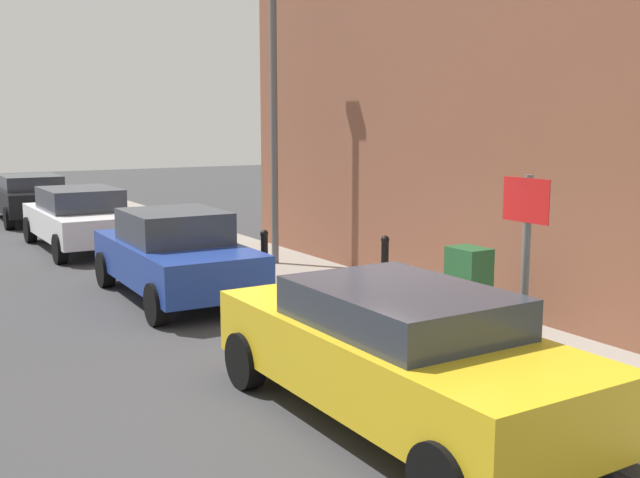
{
  "coord_description": "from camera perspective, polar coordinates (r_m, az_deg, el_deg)",
  "views": [
    {
      "loc": [
        -4.68,
        -6.92,
        2.96
      ],
      "look_at": [
        1.09,
        2.68,
        1.2
      ],
      "focal_mm": 41.89,
      "sensor_mm": 36.0,
      "label": 1
    }
  ],
  "objects": [
    {
      "name": "ground",
      "position": [
        8.87,
        2.94,
        -10.59
      ],
      "size": [
        80.0,
        80.0,
        0.0
      ],
      "primitive_type": "plane",
      "color": "#38383A"
    },
    {
      "name": "sidewalk",
      "position": [
        14.78,
        -3.97,
        -2.35
      ],
      "size": [
        2.61,
        30.0,
        0.15
      ],
      "primitive_type": "cube",
      "color": "gray",
      "rests_on": "ground"
    },
    {
      "name": "corner_building",
      "position": [
        15.38,
        16.73,
        15.72
      ],
      "size": [
        6.74,
        10.87,
        9.75
      ],
      "color": "brown",
      "rests_on": "ground"
    },
    {
      "name": "car_yellow",
      "position": [
        7.4,
        5.82,
        -8.49
      ],
      "size": [
        1.88,
        4.47,
        1.4
      ],
      "rotation": [
        0.0,
        0.0,
        1.58
      ],
      "color": "gold",
      "rests_on": "ground"
    },
    {
      "name": "car_blue",
      "position": [
        12.78,
        -11.01,
        -1.15
      ],
      "size": [
        1.91,
        4.14,
        1.5
      ],
      "rotation": [
        0.0,
        0.0,
        1.55
      ],
      "color": "navy",
      "rests_on": "ground"
    },
    {
      "name": "car_white",
      "position": [
        18.33,
        -17.81,
        1.58
      ],
      "size": [
        1.94,
        4.39,
        1.44
      ],
      "rotation": [
        0.0,
        0.0,
        1.58
      ],
      "color": "silver",
      "rests_on": "ground"
    },
    {
      "name": "car_black",
      "position": [
        24.06,
        -21.24,
        3.04
      ],
      "size": [
        1.99,
        4.42,
        1.39
      ],
      "rotation": [
        0.0,
        0.0,
        1.55
      ],
      "color": "black",
      "rests_on": "ground"
    },
    {
      "name": "utility_cabinet",
      "position": [
        10.29,
        11.24,
        -4.04
      ],
      "size": [
        0.46,
        0.61,
        1.15
      ],
      "color": "#1E4C28",
      "rests_on": "sidewalk"
    },
    {
      "name": "bollard_near_cabinet",
      "position": [
        11.9,
        4.97,
        -2.03
      ],
      "size": [
        0.14,
        0.14,
        1.04
      ],
      "color": "black",
      "rests_on": "sidewalk"
    },
    {
      "name": "bollard_far_kerb",
      "position": [
        12.5,
        -4.26,
        -1.49
      ],
      "size": [
        0.14,
        0.14,
        1.04
      ],
      "color": "black",
      "rests_on": "sidewalk"
    },
    {
      "name": "street_sign",
      "position": [
        7.71,
        15.41,
        -1.1
      ],
      "size": [
        0.08,
        0.6,
        2.3
      ],
      "color": "#59595B",
      "rests_on": "sidewalk"
    },
    {
      "name": "lamppost",
      "position": [
        14.8,
        -3.55,
        10.24
      ],
      "size": [
        0.2,
        0.44,
        5.72
      ],
      "color": "#59595B",
      "rests_on": "sidewalk"
    }
  ]
}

